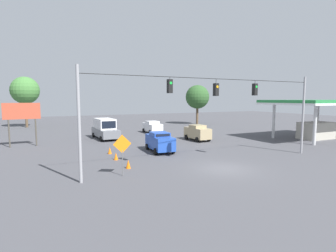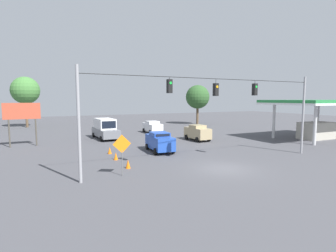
{
  "view_description": "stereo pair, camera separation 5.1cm",
  "coord_description": "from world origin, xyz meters",
  "px_view_note": "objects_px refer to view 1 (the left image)",
  "views": [
    {
      "loc": [
        12.31,
        15.47,
        5.24
      ],
      "look_at": [
        -0.68,
        -11.16,
        2.17
      ],
      "focal_mm": 28.0,
      "sensor_mm": 36.0,
      "label": 1
    },
    {
      "loc": [
        12.27,
        15.49,
        5.24
      ],
      "look_at": [
        -0.68,
        -11.16,
        2.17
      ],
      "focal_mm": 28.0,
      "sensor_mm": 36.0,
      "label": 2
    }
  ],
  "objects_px": {
    "overhead_signal_span": "(216,107)",
    "traffic_cone_nearest": "(128,164)",
    "box_truck_grey_withflow_far": "(105,129)",
    "traffic_cone_second": "(116,156)",
    "roadside_billboard": "(22,115)",
    "work_zone_sign": "(122,147)",
    "sedan_white_oncoming_deep": "(152,127)",
    "sedan_blue_withflow_mid": "(160,141)",
    "sedan_tan_oncoming_far": "(197,132)",
    "tree_horizon_left": "(197,97)",
    "gas_station": "(317,110)",
    "tree_horizon_right": "(25,91)",
    "traffic_cone_third": "(110,150)"
  },
  "relations": [
    {
      "from": "overhead_signal_span",
      "to": "traffic_cone_nearest",
      "type": "relative_size",
      "value": 31.07
    },
    {
      "from": "box_truck_grey_withflow_far",
      "to": "traffic_cone_second",
      "type": "relative_size",
      "value": 9.36
    },
    {
      "from": "roadside_billboard",
      "to": "work_zone_sign",
      "type": "xyz_separation_m",
      "value": [
        -6.72,
        15.57,
        -1.54
      ]
    },
    {
      "from": "overhead_signal_span",
      "to": "traffic_cone_second",
      "type": "height_order",
      "value": "overhead_signal_span"
    },
    {
      "from": "sedan_white_oncoming_deep",
      "to": "traffic_cone_second",
      "type": "relative_size",
      "value": 6.16
    },
    {
      "from": "box_truck_grey_withflow_far",
      "to": "work_zone_sign",
      "type": "xyz_separation_m",
      "value": [
        2.73,
        17.57,
        0.67
      ]
    },
    {
      "from": "sedan_blue_withflow_mid",
      "to": "roadside_billboard",
      "type": "xyz_separation_m",
      "value": [
        12.4,
        -9.1,
        2.51
      ]
    },
    {
      "from": "traffic_cone_second",
      "to": "sedan_blue_withflow_mid",
      "type": "bearing_deg",
      "value": -161.3
    },
    {
      "from": "sedan_tan_oncoming_far",
      "to": "work_zone_sign",
      "type": "relative_size",
      "value": 1.37
    },
    {
      "from": "traffic_cone_second",
      "to": "tree_horizon_left",
      "type": "relative_size",
      "value": 0.08
    },
    {
      "from": "box_truck_grey_withflow_far",
      "to": "work_zone_sign",
      "type": "height_order",
      "value": "work_zone_sign"
    },
    {
      "from": "gas_station",
      "to": "work_zone_sign",
      "type": "relative_size",
      "value": 4.59
    },
    {
      "from": "roadside_billboard",
      "to": "sedan_tan_oncoming_far",
      "type": "bearing_deg",
      "value": 166.38
    },
    {
      "from": "work_zone_sign",
      "to": "tree_horizon_right",
      "type": "relative_size",
      "value": 0.31
    },
    {
      "from": "traffic_cone_nearest",
      "to": "work_zone_sign",
      "type": "xyz_separation_m",
      "value": [
        0.92,
        1.69,
        1.66
      ]
    },
    {
      "from": "overhead_signal_span",
      "to": "gas_station",
      "type": "xyz_separation_m",
      "value": [
        -20.16,
        -5.4,
        -0.88
      ]
    },
    {
      "from": "sedan_tan_oncoming_far",
      "to": "sedan_blue_withflow_mid",
      "type": "bearing_deg",
      "value": 31.19
    },
    {
      "from": "traffic_cone_nearest",
      "to": "tree_horizon_right",
      "type": "xyz_separation_m",
      "value": [
        8.17,
        -35.91,
        6.42
      ]
    },
    {
      "from": "gas_station",
      "to": "tree_horizon_left",
      "type": "relative_size",
      "value": 1.61
    },
    {
      "from": "box_truck_grey_withflow_far",
      "to": "traffic_cone_third",
      "type": "bearing_deg",
      "value": 79.78
    },
    {
      "from": "work_zone_sign",
      "to": "gas_station",
      "type": "bearing_deg",
      "value": -169.54
    },
    {
      "from": "traffic_cone_third",
      "to": "roadside_billboard",
      "type": "xyz_separation_m",
      "value": [
        7.65,
        -8.01,
        3.19
      ]
    },
    {
      "from": "sedan_tan_oncoming_far",
      "to": "traffic_cone_third",
      "type": "relative_size",
      "value": 5.87
    },
    {
      "from": "box_truck_grey_withflow_far",
      "to": "tree_horizon_right",
      "type": "xyz_separation_m",
      "value": [
        9.98,
        -20.02,
        5.44
      ]
    },
    {
      "from": "traffic_cone_second",
      "to": "tree_horizon_left",
      "type": "bearing_deg",
      "value": -134.21
    },
    {
      "from": "sedan_tan_oncoming_far",
      "to": "sedan_white_oncoming_deep",
      "type": "bearing_deg",
      "value": -75.61
    },
    {
      "from": "overhead_signal_span",
      "to": "tree_horizon_left",
      "type": "distance_m",
      "value": 33.87
    },
    {
      "from": "traffic_cone_third",
      "to": "work_zone_sign",
      "type": "distance_m",
      "value": 7.79
    },
    {
      "from": "roadside_billboard",
      "to": "tree_horizon_right",
      "type": "bearing_deg",
      "value": -88.64
    },
    {
      "from": "box_truck_grey_withflow_far",
      "to": "work_zone_sign",
      "type": "bearing_deg",
      "value": 81.16
    },
    {
      "from": "traffic_cone_nearest",
      "to": "work_zone_sign",
      "type": "bearing_deg",
      "value": 61.32
    },
    {
      "from": "roadside_billboard",
      "to": "traffic_cone_second",
      "type": "bearing_deg",
      "value": 124.98
    },
    {
      "from": "roadside_billboard",
      "to": "tree_horizon_right",
      "type": "relative_size",
      "value": 0.52
    },
    {
      "from": "sedan_white_oncoming_deep",
      "to": "gas_station",
      "type": "distance_m",
      "value": 22.85
    },
    {
      "from": "sedan_tan_oncoming_far",
      "to": "traffic_cone_second",
      "type": "relative_size",
      "value": 5.87
    },
    {
      "from": "work_zone_sign",
      "to": "sedan_blue_withflow_mid",
      "type": "bearing_deg",
      "value": -131.31
    },
    {
      "from": "overhead_signal_span",
      "to": "sedan_tan_oncoming_far",
      "type": "bearing_deg",
      "value": -116.0
    },
    {
      "from": "sedan_blue_withflow_mid",
      "to": "sedan_white_oncoming_deep",
      "type": "distance_m",
      "value": 14.38
    },
    {
      "from": "overhead_signal_span",
      "to": "roadside_billboard",
      "type": "bearing_deg",
      "value": -48.23
    },
    {
      "from": "tree_horizon_left",
      "to": "work_zone_sign",
      "type": "bearing_deg",
      "value": 49.99
    },
    {
      "from": "work_zone_sign",
      "to": "traffic_cone_second",
      "type": "bearing_deg",
      "value": -99.48
    },
    {
      "from": "sedan_white_oncoming_deep",
      "to": "box_truck_grey_withflow_far",
      "type": "height_order",
      "value": "box_truck_grey_withflow_far"
    },
    {
      "from": "box_truck_grey_withflow_far",
      "to": "traffic_cone_nearest",
      "type": "xyz_separation_m",
      "value": [
        1.81,
        15.88,
        -0.98
      ]
    },
    {
      "from": "traffic_cone_nearest",
      "to": "tree_horizon_right",
      "type": "bearing_deg",
      "value": -77.19
    },
    {
      "from": "traffic_cone_third",
      "to": "tree_horizon_left",
      "type": "height_order",
      "value": "tree_horizon_left"
    },
    {
      "from": "traffic_cone_second",
      "to": "tree_horizon_right",
      "type": "xyz_separation_m",
      "value": [
        8.05,
        -32.78,
        6.42
      ]
    },
    {
      "from": "overhead_signal_span",
      "to": "traffic_cone_nearest",
      "type": "xyz_separation_m",
      "value": [
        6.53,
        -1.99,
        -4.28
      ]
    },
    {
      "from": "sedan_white_oncoming_deep",
      "to": "traffic_cone_second",
      "type": "height_order",
      "value": "sedan_white_oncoming_deep"
    },
    {
      "from": "sedan_tan_oncoming_far",
      "to": "gas_station",
      "type": "distance_m",
      "value": 16.04
    },
    {
      "from": "sedan_blue_withflow_mid",
      "to": "sedan_white_oncoming_deep",
      "type": "bearing_deg",
      "value": -109.65
    }
  ]
}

